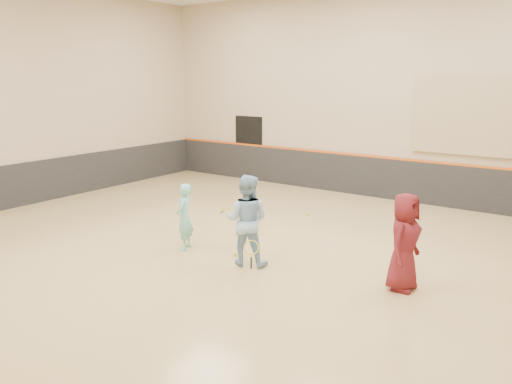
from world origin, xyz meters
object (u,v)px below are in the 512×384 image
Objects in this scene: spare_racket at (226,209)px; young_man at (404,242)px; girl at (184,217)px; instructor at (247,220)px.

young_man is at bearing -22.24° from spare_racket.
young_man is (4.38, 0.64, 0.14)m from girl.
girl is 0.80× the size of instructor.
girl is 1.57m from instructor.
instructor is at bearing 66.86° from girl.
spare_racket is at bearing 178.08° from girl.
young_man is 2.72× the size of spare_racket.
girl is 4.43m from young_man.
spare_racket is at bearing -65.69° from instructor.
instructor reaches higher than girl.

